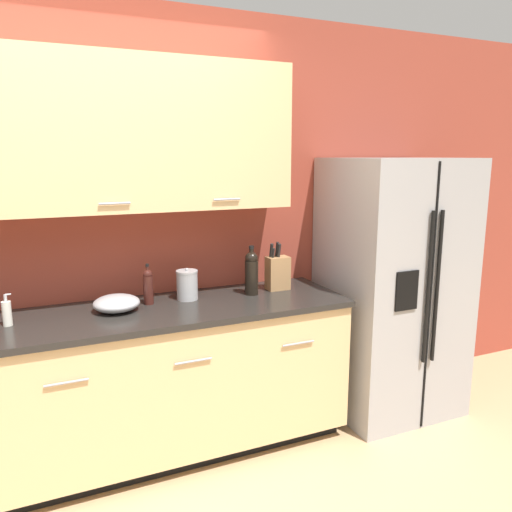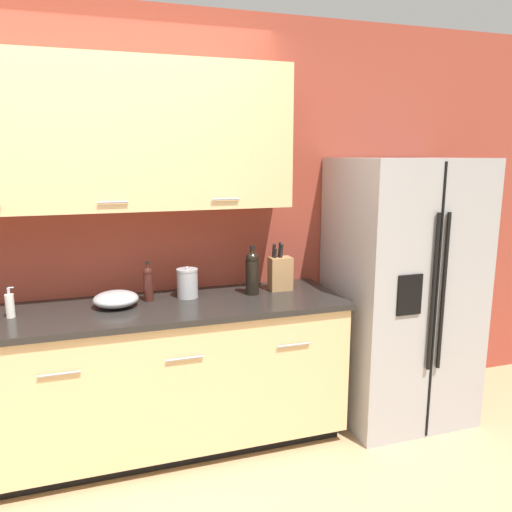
% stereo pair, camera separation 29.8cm
% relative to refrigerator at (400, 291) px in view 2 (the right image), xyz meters
% --- Properties ---
extents(wall_back, '(10.00, 0.39, 2.60)m').
position_rel_refrigerator_xyz_m(wall_back, '(-1.96, 0.34, 0.60)').
color(wall_back, '#993D2D').
rests_on(wall_back, ground_plane).
extents(counter_unit, '(2.61, 0.64, 0.90)m').
position_rel_refrigerator_xyz_m(counter_unit, '(-1.80, 0.05, -0.41)').
color(counter_unit, black).
rests_on(counter_unit, ground_plane).
extents(refrigerator, '(0.84, 0.75, 1.72)m').
position_rel_refrigerator_xyz_m(refrigerator, '(0.00, 0.00, 0.00)').
color(refrigerator, '#9E9EA0').
rests_on(refrigerator, ground_plane).
extents(knife_block, '(0.14, 0.10, 0.31)m').
position_rel_refrigerator_xyz_m(knife_block, '(-0.80, 0.14, 0.15)').
color(knife_block, '#A87A4C').
rests_on(knife_block, counter_unit).
extents(wine_bottle, '(0.08, 0.08, 0.30)m').
position_rel_refrigerator_xyz_m(wine_bottle, '(-1.00, 0.10, 0.18)').
color(wine_bottle, black).
rests_on(wine_bottle, counter_unit).
extents(soap_dispenser, '(0.05, 0.05, 0.17)m').
position_rel_refrigerator_xyz_m(soap_dispenser, '(-2.35, 0.07, 0.10)').
color(soap_dispenser, silver).
rests_on(soap_dispenser, counter_unit).
extents(oil_bottle, '(0.06, 0.06, 0.24)m').
position_rel_refrigerator_xyz_m(oil_bottle, '(-1.62, 0.15, 0.14)').
color(oil_bottle, '#3D1914').
rests_on(oil_bottle, counter_unit).
extents(steel_canister, '(0.13, 0.13, 0.19)m').
position_rel_refrigerator_xyz_m(steel_canister, '(-1.39, 0.16, 0.12)').
color(steel_canister, '#A3A3A5').
rests_on(steel_canister, counter_unit).
extents(mixing_bowl, '(0.25, 0.25, 0.09)m').
position_rel_refrigerator_xyz_m(mixing_bowl, '(-1.81, 0.09, 0.08)').
color(mixing_bowl, '#A3A3A5').
rests_on(mixing_bowl, counter_unit).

